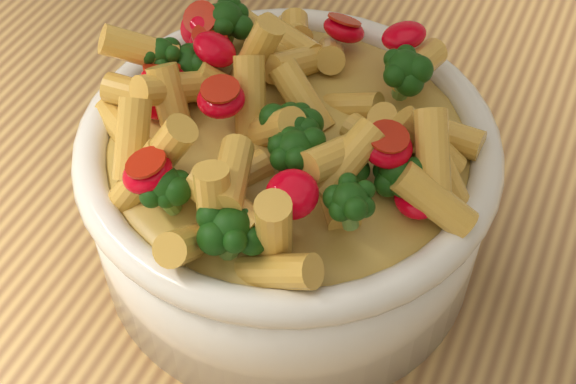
% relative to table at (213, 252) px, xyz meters
% --- Properties ---
extents(table, '(1.20, 0.80, 0.90)m').
position_rel_table_xyz_m(table, '(0.00, 0.00, 0.00)').
color(table, tan).
rests_on(table, ground).
extents(serving_bowl, '(0.28, 0.28, 0.12)m').
position_rel_table_xyz_m(serving_bowl, '(0.09, -0.04, 0.16)').
color(serving_bowl, white).
rests_on(serving_bowl, table).
extents(pasta_salad, '(0.22, 0.22, 0.05)m').
position_rel_table_xyz_m(pasta_salad, '(0.09, -0.04, 0.24)').
color(pasta_salad, '#FFC950').
rests_on(pasta_salad, serving_bowl).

